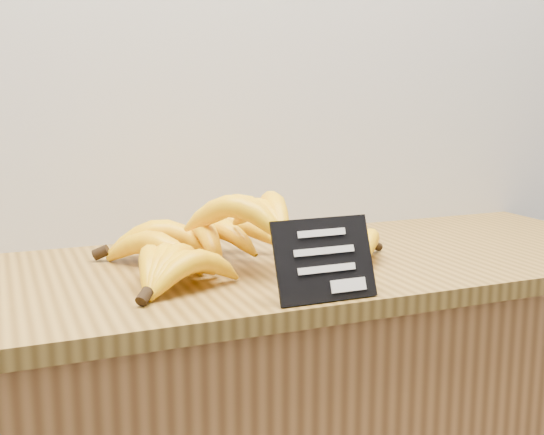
{
  "coord_description": "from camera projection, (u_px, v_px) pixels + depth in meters",
  "views": [
    {
      "loc": [
        -0.35,
        1.65,
        1.23
      ],
      "look_at": [
        0.08,
        2.7,
        1.02
      ],
      "focal_mm": 45.0,
      "sensor_mm": 36.0,
      "label": 1
    }
  ],
  "objects": [
    {
      "name": "counter_top",
      "position": [
        261.0,
        271.0,
        1.21
      ],
      "size": [
        1.52,
        0.54,
        0.03
      ],
      "primitive_type": "cube",
      "color": "olive",
      "rests_on": "counter"
    },
    {
      "name": "chalkboard_sign",
      "position": [
        325.0,
        260.0,
        0.99
      ],
      "size": [
        0.15,
        0.05,
        0.12
      ],
      "primitive_type": "cube",
      "rotation": [
        -0.36,
        0.0,
        0.0
      ],
      "color": "black",
      "rests_on": "counter_top"
    },
    {
      "name": "banana_pile",
      "position": [
        222.0,
        240.0,
        1.18
      ],
      "size": [
        0.54,
        0.38,
        0.13
      ],
      "color": "yellow",
      "rests_on": "counter_top"
    }
  ]
}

